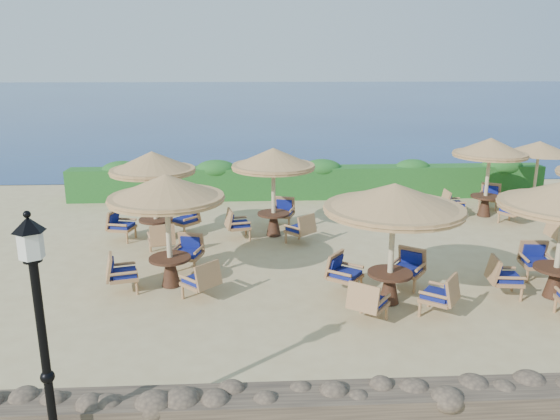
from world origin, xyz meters
The scene contains 11 objects.
ground centered at (0.00, 0.00, 0.00)m, with size 120.00×120.00×0.00m, color tan.
sea centered at (0.00, 70.00, 0.00)m, with size 160.00×160.00×0.00m, color navy.
hedge centered at (0.00, 7.20, 0.60)m, with size 18.00×0.90×1.20m, color #1A511D.
stone_wall centered at (0.00, -6.20, 0.22)m, with size 15.00×0.65×0.44m, color brown.
lamp_post centered at (-4.80, -6.80, 1.55)m, with size 0.44×0.44×3.31m.
extra_parasol centered at (7.80, 5.20, 2.17)m, with size 2.30×2.30×2.41m.
cafe_set_0 centered at (-4.08, -1.11, 1.87)m, with size 2.76×2.76×2.65m.
cafe_set_1 centered at (0.76, -2.31, 1.86)m, with size 2.95×2.95×2.65m.
cafe_set_3 centered at (-4.93, 2.12, 1.81)m, with size 2.66×2.70×2.65m.
cafe_set_4 centered at (-1.53, 2.57, 1.82)m, with size 2.67×2.71×2.65m.
cafe_set_5 centered at (5.67, 4.32, 1.81)m, with size 2.62×2.77×2.65m.
Camera 1 is at (-2.18, -13.06, 5.06)m, focal length 35.00 mm.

